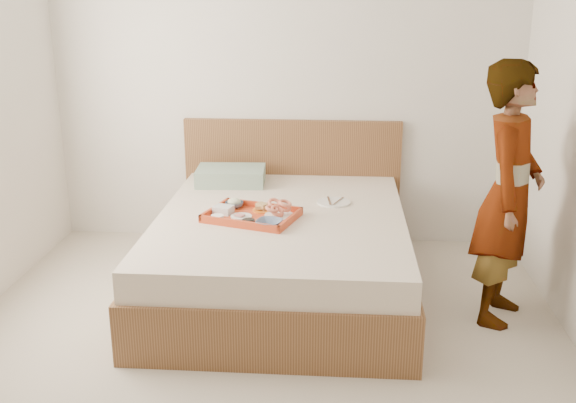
% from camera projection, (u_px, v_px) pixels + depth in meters
% --- Properties ---
extents(ground, '(3.50, 4.00, 0.01)m').
position_uv_depth(ground, '(254.00, 374.00, 3.47)').
color(ground, '#BDB2A0').
rests_on(ground, ground).
extents(wall_back, '(3.50, 0.01, 2.60)m').
position_uv_depth(wall_back, '(285.00, 73.00, 4.98)').
color(wall_back, silver).
rests_on(wall_back, ground).
extents(wall_front, '(3.50, 0.01, 2.60)m').
position_uv_depth(wall_front, '(100.00, 350.00, 1.18)').
color(wall_front, silver).
rests_on(wall_front, ground).
extents(bed, '(1.65, 2.00, 0.53)m').
position_uv_depth(bed, '(281.00, 253.00, 4.34)').
color(bed, brown).
rests_on(bed, ground).
extents(headboard, '(1.65, 0.06, 0.95)m').
position_uv_depth(headboard, '(292.00, 181.00, 5.19)').
color(headboard, brown).
rests_on(headboard, ground).
extents(pillow, '(0.51, 0.36, 0.12)m').
position_uv_depth(pillow, '(231.00, 176.00, 4.91)').
color(pillow, '#82A289').
rests_on(pillow, bed).
extents(tray, '(0.63, 0.53, 0.05)m').
position_uv_depth(tray, '(252.00, 215.00, 4.18)').
color(tray, red).
rests_on(tray, bed).
extents(prawn_plate, '(0.23, 0.23, 0.01)m').
position_uv_depth(prawn_plate, '(279.00, 216.00, 4.17)').
color(prawn_plate, white).
rests_on(prawn_plate, tray).
extents(navy_bowl_big, '(0.19, 0.19, 0.04)m').
position_uv_depth(navy_bowl_big, '(269.00, 223.00, 4.00)').
color(navy_bowl_big, '#192441').
rests_on(navy_bowl_big, tray).
extents(sauce_dish, '(0.10, 0.10, 0.03)m').
position_uv_depth(sauce_dish, '(248.00, 222.00, 4.03)').
color(sauce_dish, black).
rests_on(sauce_dish, tray).
extents(meat_plate, '(0.17, 0.17, 0.01)m').
position_uv_depth(meat_plate, '(241.00, 216.00, 4.16)').
color(meat_plate, white).
rests_on(meat_plate, tray).
extents(bread_plate, '(0.16, 0.16, 0.01)m').
position_uv_depth(bread_plate, '(263.00, 210.00, 4.28)').
color(bread_plate, orange).
rests_on(bread_plate, tray).
extents(salad_bowl, '(0.15, 0.15, 0.04)m').
position_uv_depth(salad_bowl, '(234.00, 205.00, 4.35)').
color(salad_bowl, '#192441').
rests_on(salad_bowl, tray).
extents(plastic_tub, '(0.13, 0.12, 0.05)m').
position_uv_depth(plastic_tub, '(223.00, 210.00, 4.23)').
color(plastic_tub, silver).
rests_on(plastic_tub, tray).
extents(cheese_round, '(0.10, 0.10, 0.03)m').
position_uv_depth(cheese_round, '(217.00, 217.00, 4.12)').
color(cheese_round, white).
rests_on(cheese_round, tray).
extents(dinner_plate, '(0.26, 0.26, 0.01)m').
position_uv_depth(dinner_plate, '(334.00, 202.00, 4.48)').
color(dinner_plate, white).
rests_on(dinner_plate, bed).
extents(person, '(0.55, 0.66, 1.54)m').
position_uv_depth(person, '(509.00, 195.00, 3.86)').
color(person, beige).
rests_on(person, ground).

